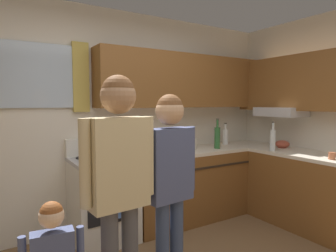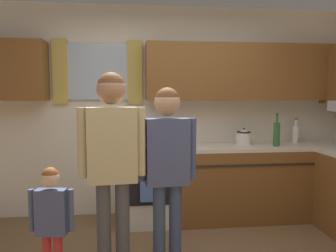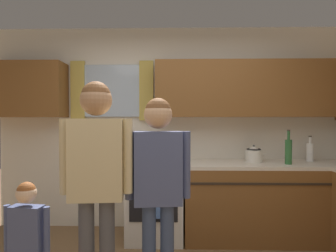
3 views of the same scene
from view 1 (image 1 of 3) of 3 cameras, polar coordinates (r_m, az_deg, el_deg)
The scene contains 11 objects.
back_wall_unit at distance 3.59m, azimuth -9.49°, elevation 4.29°, with size 4.60×0.42×2.60m.
kitchen_counter_run at distance 3.98m, azimuth 14.57°, elevation -10.96°, with size 2.18×2.04×0.90m.
stove_oven at distance 3.38m, azimuth -12.49°, elevation -13.41°, with size 0.65×0.67×1.10m.
bottle_tall_clear at distance 3.93m, azimuth 19.62°, elevation -2.47°, with size 0.07×0.07×0.37m.
bottle_wine_green at distance 3.92m, azimuth 9.52°, elevation -2.13°, with size 0.08×0.08×0.39m.
bottle_milk_white at distance 4.33m, azimuth 11.06°, elevation -1.94°, with size 0.08×0.08×0.31m.
cup_terracotta at distance 3.60m, azimuth 29.19°, elevation -5.05°, with size 0.11×0.07×0.08m.
stovetop_kettle at distance 3.84m, azimuth 4.07°, elevation -3.07°, with size 0.27×0.20×0.21m.
mixing_bowl at distance 4.24m, azimuth 21.26°, elevation -3.31°, with size 0.19×0.19×0.10m.
adult_holding_child at distance 1.94m, azimuth -9.45°, elevation -8.87°, with size 0.52×0.23×1.68m.
adult_in_plaid at distance 2.23m, azimuth 0.33°, elevation -8.92°, with size 0.49×0.21×1.57m.
Camera 1 is at (-1.27, -1.50, 1.51)m, focal length 31.46 mm.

